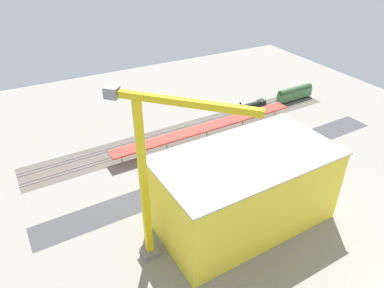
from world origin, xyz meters
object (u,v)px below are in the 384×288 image
object	(u,v)px
tower_crane	(153,171)
locomotive	(252,107)
street_tree_1	(168,186)
parked_car_5	(200,168)
platform_canopy_near	(207,127)
parked_car_1	(269,147)
parked_car_0	(284,140)
street_tree_2	(289,147)
street_tree_3	(217,168)
passenger_coach	(295,93)
parked_car_4	(220,162)
box_truck_0	(177,188)
construction_building	(244,190)
parked_car_2	(251,151)
street_tree_4	(289,144)
street_tree_0	(287,149)
parked_car_3	(236,157)
traffic_light	(177,183)

from	to	relation	value
tower_crane	locomotive	bearing A→B (deg)	-141.68
street_tree_1	parked_car_5	bearing A→B (deg)	-148.19
locomotive	platform_canopy_near	bearing A→B (deg)	19.98
parked_car_1	parked_car_0	bearing A→B (deg)	-172.64
street_tree_2	street_tree_3	xyz separation A→B (m)	(25.29, -0.98, 0.17)
street_tree_1	passenger_coach	bearing A→B (deg)	-155.32
parked_car_4	box_truck_0	xyz separation A→B (m)	(17.61, 5.93, 0.87)
parked_car_4	street_tree_2	size ratio (longest dim) A/B	0.61
parked_car_1	construction_building	bearing A→B (deg)	40.26
street_tree_1	platform_canopy_near	bearing A→B (deg)	-136.71
parked_car_2	street_tree_4	xyz separation A→B (m)	(-7.87, 8.01, 4.59)
platform_canopy_near	parked_car_2	distance (m)	17.37
street_tree_0	street_tree_4	bearing A→B (deg)	-147.59
tower_crane	parked_car_2	bearing A→B (deg)	-150.84
parked_car_1	parked_car_2	distance (m)	6.46
platform_canopy_near	parked_car_5	distance (m)	19.43
construction_building	parked_car_2	bearing A→B (deg)	-133.24
box_truck_0	street_tree_4	distance (m)	38.15
parked_car_3	street_tree_1	size ratio (longest dim) A/B	0.53
parked_car_2	traffic_light	world-z (taller)	traffic_light
parked_car_3	street_tree_2	size ratio (longest dim) A/B	0.66
locomotive	parked_car_3	bearing A→B (deg)	45.26
parked_car_1	parked_car_2	world-z (taller)	parked_car_1
platform_canopy_near	street_tree_4	xyz separation A→B (m)	(-15.74, 23.13, 1.25)
locomotive	tower_crane	size ratio (longest dim) A/B	0.38
tower_crane	traffic_light	size ratio (longest dim) A/B	5.53
platform_canopy_near	parked_car_5	xyz separation A→B (m)	(11.34, 15.41, -3.34)
locomotive	street_tree_0	size ratio (longest dim) A/B	2.02
parked_car_1	street_tree_3	distance (m)	25.66
street_tree_3	tower_crane	bearing A→B (deg)	33.03
locomotive	street_tree_4	world-z (taller)	street_tree_4
parked_car_1	parked_car_3	size ratio (longest dim) A/B	0.98
passenger_coach	street_tree_2	bearing A→B (deg)	45.28
locomotive	parked_car_3	xyz separation A→B (m)	(24.96, 25.18, -1.01)
street_tree_0	platform_canopy_near	bearing A→B (deg)	-60.75
platform_canopy_near	parked_car_5	size ratio (longest dim) A/B	16.19
passenger_coach	parked_car_1	bearing A→B (deg)	36.94
parked_car_4	traffic_light	xyz separation A→B (m)	(18.33, 7.77, 3.85)
parked_car_2	construction_building	xyz separation A→B (m)	(20.60, 23.69, 8.76)
tower_crane	street_tree_2	bearing A→B (deg)	-162.97
traffic_light	parked_car_1	bearing A→B (deg)	-168.48
street_tree_4	box_truck_0	bearing A→B (deg)	-2.20
parked_car_4	platform_canopy_near	bearing A→B (deg)	-106.30
parked_car_2	parked_car_5	distance (m)	19.21
parked_car_0	parked_car_3	bearing A→B (deg)	1.71
platform_canopy_near	street_tree_1	xyz separation A→B (m)	(26.04, 24.53, 1.63)
parked_car_5	street_tree_1	xyz separation A→B (m)	(14.70, 9.12, 4.97)
parked_car_1	street_tree_1	size ratio (longest dim) A/B	0.52
locomotive	parked_car_5	world-z (taller)	locomotive
construction_building	box_truck_0	size ratio (longest dim) A/B	4.67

